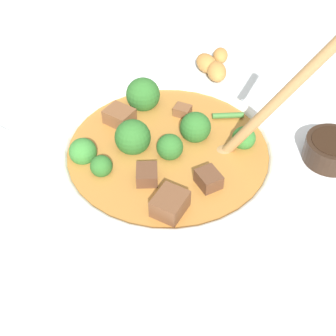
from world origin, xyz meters
TOP-DOWN VIEW (x-y plane):
  - ground_plane at (0.00, 0.00)m, footprint 4.00×4.00m
  - stew_bowl at (-0.00, 0.00)m, footprint 0.31×0.27m
  - condiment_bowl at (0.25, 0.02)m, footprint 0.08×0.08m
  - empty_plate at (-0.13, 0.26)m, footprint 0.22×0.22m
  - food_plate at (0.17, 0.28)m, footprint 0.22×0.22m

SIDE VIEW (x-z plane):
  - ground_plane at x=0.00m, z-range 0.00..0.00m
  - empty_plate at x=-0.13m, z-range 0.00..0.02m
  - food_plate at x=0.17m, z-range -0.01..0.03m
  - condiment_bowl at x=0.25m, z-range 0.00..0.04m
  - stew_bowl at x=0.00m, z-range -0.07..0.19m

